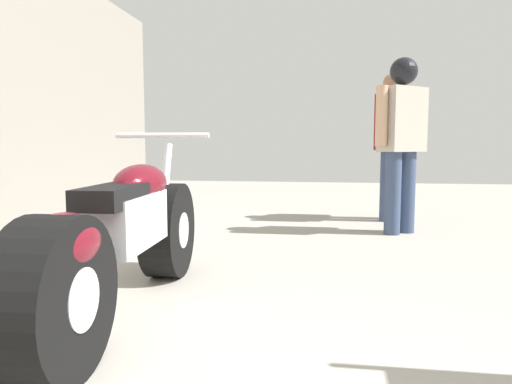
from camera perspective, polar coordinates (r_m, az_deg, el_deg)
ground_plane at (r=3.60m, az=4.61°, el=-8.94°), size 16.15×16.15×0.00m
motorcycle_maroon_cruiser at (r=2.59m, az=-15.68°, el=-5.63°), size 0.63×2.13×0.99m
mechanic_in_blue at (r=5.90m, az=16.09°, el=6.32°), size 0.44×0.67×1.76m
mechanic_with_helmet at (r=5.03m, az=17.27°, el=7.26°), size 0.61×0.53×1.78m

